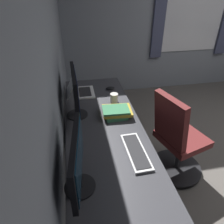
# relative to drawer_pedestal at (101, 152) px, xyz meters

# --- Properties ---
(wall_back) EXTENTS (5.00, 0.10, 2.60)m
(wall_back) POSITION_rel_drawer_pedestal_xyz_m (-0.16, 0.39, 0.95)
(wall_back) COLOR #8C939E
(wall_back) RESTS_ON ground
(wall_right) EXTENTS (0.10, 5.40, 2.60)m
(wall_right) POSITION_rel_drawer_pedestal_xyz_m (2.09, -2.06, 0.95)
(wall_right) COLOR #8C939E
(wall_right) RESTS_ON ground
(window_panel) EXTENTS (0.02, 1.06, 1.04)m
(window_panel) POSITION_rel_drawer_pedestal_xyz_m (2.03, -1.95, 0.89)
(window_panel) COLOR white
(curtain_far) EXTENTS (0.05, 0.20, 1.20)m
(curtain_far) POSITION_rel_drawer_pedestal_xyz_m (2.00, -1.30, 0.89)
(curtain_far) COLOR #4C5170
(desk) EXTENTS (2.36, 0.69, 0.73)m
(desk) POSITION_rel_drawer_pedestal_xyz_m (-0.20, -0.03, 0.32)
(desk) COLOR #38383D
(desk) RESTS_ON ground
(drawer_pedestal) EXTENTS (0.40, 0.51, 0.69)m
(drawer_pedestal) POSITION_rel_drawer_pedestal_xyz_m (0.00, 0.00, 0.00)
(drawer_pedestal) COLOR #38383D
(drawer_pedestal) RESTS_ON ground
(monitor_primary) EXTENTS (0.55, 0.20, 0.45)m
(monitor_primary) POSITION_rel_drawer_pedestal_xyz_m (0.15, 0.20, 0.64)
(monitor_primary) COLOR black
(monitor_primary) RESTS_ON desk
(monitor_secondary) EXTENTS (0.53, 0.20, 0.40)m
(monitor_secondary) POSITION_rel_drawer_pedestal_xyz_m (-0.70, 0.22, 0.61)
(monitor_secondary) COLOR black
(monitor_secondary) RESTS_ON desk
(laptop_leftmost) EXTENTS (0.31, 0.31, 0.20)m
(laptop_leftmost) POSITION_rel_drawer_pedestal_xyz_m (0.62, 0.15, 0.43)
(laptop_leftmost) COLOR white
(laptop_leftmost) RESTS_ON desk
(keyboard_main) EXTENTS (0.42, 0.15, 0.02)m
(keyboard_main) POSITION_rel_drawer_pedestal_xyz_m (-0.46, -0.21, 0.39)
(keyboard_main) COLOR silver
(keyboard_main) RESTS_ON desk
(mouse_main) EXTENTS (0.06, 0.10, 0.03)m
(mouse_main) POSITION_rel_drawer_pedestal_xyz_m (0.65, -0.21, 0.40)
(mouse_main) COLOR black
(mouse_main) RESTS_ON desk
(book_stack_near) EXTENTS (0.25, 0.29, 0.08)m
(book_stack_near) POSITION_rel_drawer_pedestal_xyz_m (0.08, -0.17, 0.42)
(book_stack_near) COLOR #3D8456
(book_stack_near) RESTS_ON desk
(coffee_mug) EXTENTS (0.12, 0.08, 0.10)m
(coffee_mug) POSITION_rel_drawer_pedestal_xyz_m (0.34, -0.20, 0.43)
(coffee_mug) COLOR silver
(coffee_mug) RESTS_ON desk
(office_chair) EXTENTS (0.56, 0.60, 0.97)m
(office_chair) POSITION_rel_drawer_pedestal_xyz_m (-0.09, -0.77, 0.11)
(office_chair) COLOR maroon
(office_chair) RESTS_ON ground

